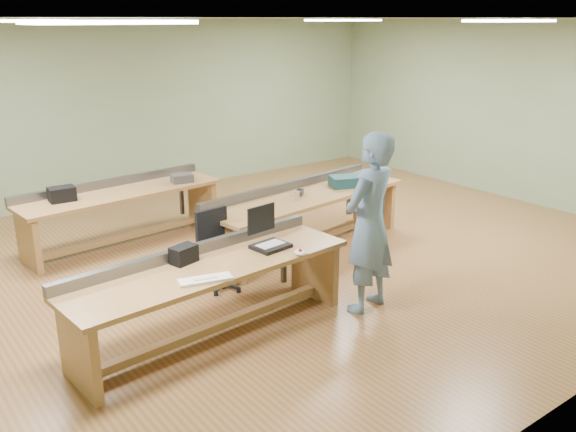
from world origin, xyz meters
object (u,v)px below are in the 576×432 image
Objects in this scene: task_chair at (220,260)px; parts_bin_teal at (345,181)px; laptop_base at (271,246)px; drinks_can at (297,196)px; workbench_back at (121,205)px; workbench_mid at (306,208)px; parts_bin_grey at (364,176)px; person at (369,223)px; mug at (300,192)px; camera_bag at (184,254)px; workbench_front at (211,283)px.

parts_bin_teal is (2.31, 0.43, 0.49)m from task_chair.
drinks_can is (1.28, 1.22, 0.04)m from laptop_base.
task_chair reaches higher than parts_bin_teal.
drinks_can is (1.67, -1.80, 0.25)m from workbench_back.
parts_bin_grey is (1.14, 0.07, 0.25)m from workbench_mid.
laptop_base is 0.86× the size of parts_bin_grey.
task_chair is (-0.98, 1.41, -0.63)m from person.
laptop_base is 1.02m from task_chair.
workbench_mid is 2.55m from workbench_back.
parts_bin_teal is at bearing -1.23° from mug.
task_chair reaches higher than mug.
person is 4.65× the size of parts_bin_teal.
person reaches higher than task_chair.
workbench_back is 3.13m from parts_bin_teal.
workbench_mid is 1.11× the size of workbench_back.
camera_bag is (-0.90, 0.18, 0.07)m from laptop_base.
camera_bag is (-2.44, -1.18, 0.27)m from workbench_mid.
parts_bin_teal is 3.83× the size of mug.
parts_bin_grey is (0.44, 0.08, -0.02)m from parts_bin_teal.
mug is (-0.10, 0.00, 0.23)m from workbench_mid.
parts_bin_grey is (3.07, -1.59, 0.25)m from workbench_back.
workbench_back is 3.76m from person.
workbench_mid is at bearing -1.08° from mug.
workbench_mid is 12.56× the size of camera_bag.
camera_bag reaches higher than task_chair.
person is 16.89× the size of drinks_can.
person is 4.63× the size of parts_bin_grey.
workbench_back reaches higher than mug.
task_chair is at bearing 87.33° from laptop_base.
workbench_back is 26.38× the size of mug.
parts_bin_teal is (2.63, -1.67, 0.27)m from workbench_back.
person is 17.80× the size of mug.
camera_bag reaches higher than laptop_base.
workbench_back reaches higher than laptop_base.
workbench_front is 2.65m from workbench_mid.
workbench_front is at bearing -148.59° from drinks_can.
task_chair is at bearing 50.02° from workbench_front.
task_chair is 2.40m from parts_bin_teal.
drinks_can is (-0.96, -0.13, -0.02)m from parts_bin_teal.
workbench_back is 2.89m from camera_bag.
workbench_front reaches higher than mug.
person is (1.30, -3.51, 0.41)m from workbench_back.
workbench_back is at bearing 132.10° from workbench_mid.
camera_bag is at bearing -161.66° from workbench_mid.
drinks_can reaches higher than workbench_mid.
person reaches higher than mug.
task_chair is at bearing -86.40° from workbench_back.
task_chair reaches higher than workbench_mid.
parts_bin_teal is at bearing 19.88° from workbench_front.
mug is at bearing 36.34° from laptop_base.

